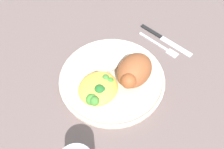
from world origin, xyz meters
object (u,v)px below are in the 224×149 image
object	(u,v)px
plate	(112,78)
rice_pile	(107,57)
roasted_chicken	(134,71)
fork	(160,45)
knife	(161,37)
mac_cheese_with_broccoli	(99,90)

from	to	relation	value
plate	rice_pile	xyz separation A→B (m)	(-0.04, -0.04, 0.03)
rice_pile	plate	bearing A→B (deg)	51.44
roasted_chicken	fork	size ratio (longest dim) A/B	0.81
plate	fork	world-z (taller)	plate
roasted_chicken	knife	world-z (taller)	roasted_chicken
fork	knife	xyz separation A→B (m)	(-0.03, -0.02, 0.00)
plate	mac_cheese_with_broccoli	bearing A→B (deg)	5.78
fork	knife	world-z (taller)	knife
knife	fork	bearing A→B (deg)	26.49
roasted_chicken	fork	xyz separation A→B (m)	(-0.17, -0.01, -0.05)
plate	rice_pile	world-z (taller)	rice_pile
rice_pile	fork	size ratio (longest dim) A/B	0.75
plate	roasted_chicken	xyz separation A→B (m)	(-0.03, 0.05, 0.05)
fork	mac_cheese_with_broccoli	bearing A→B (deg)	-7.56
plate	knife	size ratio (longest dim) A/B	1.51
knife	rice_pile	bearing A→B (deg)	-19.75
mac_cheese_with_broccoli	knife	distance (m)	0.29
plate	roasted_chicken	size ratio (longest dim) A/B	2.48
plate	rice_pile	bearing A→B (deg)	-128.56
rice_pile	fork	world-z (taller)	rice_pile
plate	mac_cheese_with_broccoli	xyz separation A→B (m)	(0.06, 0.01, 0.03)
fork	plate	bearing A→B (deg)	-11.63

